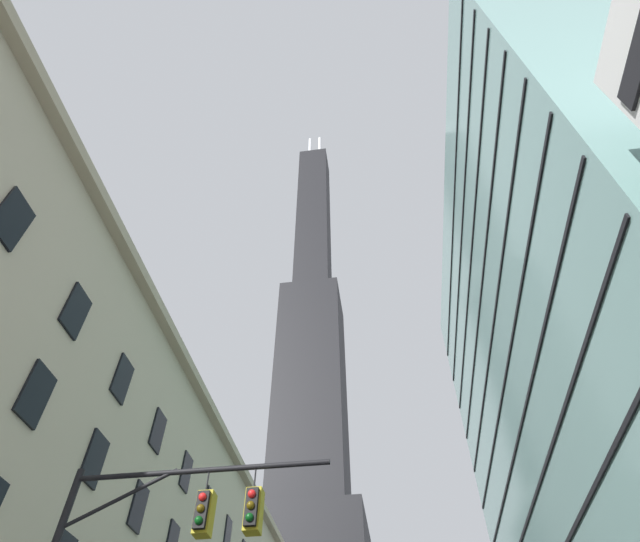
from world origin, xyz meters
TOP-DOWN VIEW (x-y plane):
  - dark_skyscraper at (-15.34, 98.08)m, footprint 23.00×23.00m
  - glass_office_midrise at (18.68, 27.60)m, footprint 15.47×45.15m

SIDE VIEW (x-z plane):
  - glass_office_midrise at x=18.68m, z-range 0.00..49.60m
  - dark_skyscraper at x=-15.34m, z-range -39.30..160.88m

